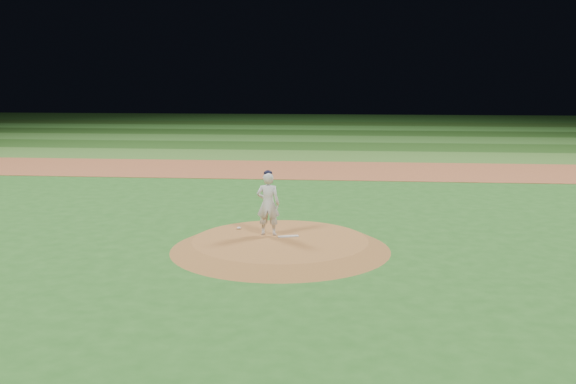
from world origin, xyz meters
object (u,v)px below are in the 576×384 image
(pitchers_mound, at_px, (280,244))
(rosin_bag, at_px, (239,228))
(pitcher_on_mound, at_px, (268,203))
(pitching_rubber, at_px, (288,236))

(pitchers_mound, height_order, rosin_bag, rosin_bag)
(rosin_bag, bearing_deg, pitchers_mound, -38.93)
(pitcher_on_mound, bearing_deg, pitching_rubber, -16.53)
(pitchers_mound, relative_size, pitcher_on_mound, 3.27)
(pitching_rubber, distance_m, pitcher_on_mound, 0.99)
(pitching_rubber, height_order, pitcher_on_mound, pitcher_on_mound)
(rosin_bag, height_order, pitcher_on_mound, pitcher_on_mound)
(pitcher_on_mound, bearing_deg, rosin_bag, 147.32)
(rosin_bag, distance_m, pitcher_on_mound, 1.30)
(pitchers_mound, xyz_separation_m, pitching_rubber, (0.17, 0.28, 0.14))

